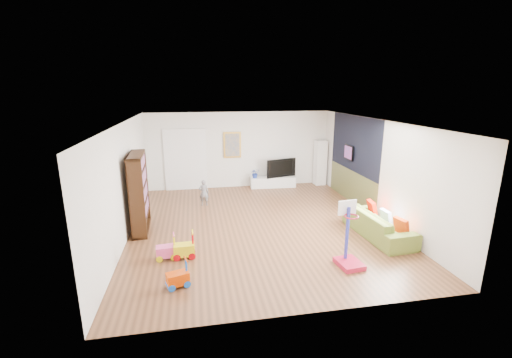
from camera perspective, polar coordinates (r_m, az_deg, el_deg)
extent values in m
cube|color=brown|center=(9.10, 0.46, -7.66)|extent=(6.50, 7.50, 0.00)
cube|color=white|center=(8.44, 0.50, 9.53)|extent=(6.50, 7.50, 0.00)
cube|color=silver|center=(12.30, -2.82, 4.84)|extent=(6.50, 0.00, 2.70)
cube|color=silver|center=(5.23, 8.32, -9.38)|extent=(6.50, 0.00, 2.70)
cube|color=white|center=(8.69, -21.08, -0.38)|extent=(0.00, 7.50, 2.70)
cube|color=silver|center=(9.80, 19.49, 1.42)|extent=(0.00, 7.50, 2.70)
cube|color=black|center=(10.91, 16.05, 5.67)|extent=(0.01, 3.20, 1.70)
cube|color=brown|center=(11.20, 15.56, -1.16)|extent=(0.01, 3.20, 1.00)
cube|color=white|center=(12.21, -11.66, 3.05)|extent=(1.45, 0.06, 2.10)
cube|color=gold|center=(12.19, -3.98, 5.69)|extent=(0.62, 0.06, 0.92)
cube|color=#7F3F8C|center=(11.11, 15.18, 4.31)|extent=(0.04, 0.56, 0.46)
cube|color=white|center=(12.46, 2.82, -0.49)|extent=(1.65, 0.48, 0.38)
cube|color=white|center=(12.89, 10.63, 2.69)|extent=(0.40, 0.40, 1.65)
cube|color=#311A0B|center=(8.98, -18.92, -2.17)|extent=(0.42, 1.36, 1.96)
imported|color=olive|center=(8.86, 19.73, -7.11)|extent=(0.95, 2.12, 0.60)
cube|color=#AF1735|center=(7.11, 15.60, -9.02)|extent=(0.53, 0.61, 1.34)
cube|color=yellow|center=(7.49, -11.91, -10.74)|extent=(0.44, 0.28, 0.58)
cube|color=#D43C00|center=(6.53, -12.96, -15.15)|extent=(0.44, 0.35, 0.52)
cube|color=#EC4B92|center=(7.54, -14.79, -10.91)|extent=(0.43, 0.29, 0.54)
imported|color=slate|center=(10.56, -8.69, -2.27)|extent=(0.30, 0.21, 0.81)
imported|color=black|center=(12.43, 3.98, 1.94)|extent=(1.15, 0.45, 0.66)
imported|color=#1D3597|center=(12.21, -0.15, 0.99)|extent=(0.37, 0.34, 0.35)
cube|color=#B32D06|center=(8.46, 23.05, -7.23)|extent=(0.18, 0.38, 0.37)
cube|color=white|center=(8.90, 20.85, -5.91)|extent=(0.11, 0.35, 0.35)
cube|color=#C51000|center=(9.39, 18.79, -4.65)|extent=(0.15, 0.40, 0.39)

